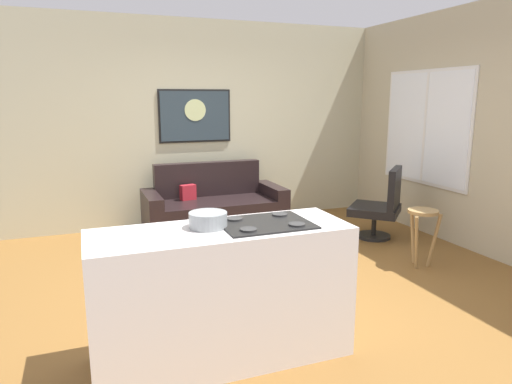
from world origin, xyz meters
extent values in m
cube|color=brown|center=(0.00, 0.00, -0.02)|extent=(6.40, 6.40, 0.04)
cube|color=#B8B392|center=(0.00, 2.42, 1.40)|extent=(6.40, 0.05, 2.80)
cube|color=#BAAF8E|center=(2.62, 0.30, 1.40)|extent=(0.05, 6.40, 2.80)
cube|color=black|center=(0.01, 1.83, 0.21)|extent=(1.47, 0.84, 0.43)
cube|color=black|center=(0.01, 2.16, 0.66)|extent=(1.47, 0.17, 0.46)
cube|color=black|center=(-0.81, 1.82, 0.29)|extent=(0.19, 0.83, 0.57)
cube|color=black|center=(0.84, 1.84, 0.29)|extent=(0.19, 0.83, 0.57)
cube|color=maroon|center=(-0.31, 1.98, 0.53)|extent=(0.22, 0.14, 0.20)
cube|color=silver|center=(0.08, 0.65, 0.40)|extent=(1.00, 0.54, 0.02)
cylinder|color=#232326|center=(-0.37, 0.43, 0.19)|extent=(0.03, 0.03, 0.39)
cylinder|color=#232326|center=(0.53, 0.43, 0.19)|extent=(0.03, 0.03, 0.39)
cylinder|color=#232326|center=(-0.37, 0.88, 0.19)|extent=(0.03, 0.03, 0.39)
cylinder|color=#232326|center=(0.53, 0.88, 0.19)|extent=(0.03, 0.03, 0.39)
cylinder|color=black|center=(1.83, 0.84, 0.02)|extent=(0.42, 0.42, 0.04)
cylinder|color=black|center=(1.83, 0.84, 0.21)|extent=(0.06, 0.06, 0.33)
cube|color=black|center=(1.83, 0.84, 0.36)|extent=(0.84, 0.84, 0.10)
cube|color=black|center=(1.99, 0.68, 0.66)|extent=(0.48, 0.49, 0.50)
cylinder|color=#9E7B48|center=(1.68, -0.20, 0.60)|extent=(0.31, 0.31, 0.03)
cylinder|color=#9E7B48|center=(1.68, -0.07, 0.29)|extent=(0.04, 0.13, 0.58)
cylinder|color=#9E7B48|center=(1.57, -0.26, 0.29)|extent=(0.13, 0.09, 0.58)
cylinder|color=#9E7B48|center=(1.80, -0.26, 0.29)|extent=(0.13, 0.09, 0.58)
cube|color=silver|center=(-0.77, -1.12, 0.46)|extent=(1.71, 0.60, 0.92)
cube|color=black|center=(-0.46, -1.12, 0.93)|extent=(0.60, 0.48, 0.01)
cylinder|color=#2D2D2D|center=(-0.63, -1.26, 0.94)|extent=(0.11, 0.11, 0.01)
cylinder|color=#2D2D2D|center=(-0.29, -1.26, 0.94)|extent=(0.11, 0.11, 0.01)
cylinder|color=#2D2D2D|center=(-0.63, -0.98, 0.94)|extent=(0.11, 0.11, 0.01)
cylinder|color=#2D2D2D|center=(-0.29, -0.98, 0.94)|extent=(0.11, 0.11, 0.01)
cylinder|color=gray|center=(-0.84, -1.06, 0.93)|extent=(0.14, 0.14, 0.01)
cylinder|color=gray|center=(-0.84, -1.06, 0.97)|extent=(0.25, 0.25, 0.10)
cube|color=black|center=(-0.09, 2.39, 1.51)|extent=(1.01, 0.01, 0.72)
cube|color=#2C3A43|center=(-0.09, 2.38, 1.51)|extent=(0.96, 0.02, 0.67)
cylinder|color=beige|center=(-0.09, 2.37, 1.59)|extent=(0.30, 0.01, 0.30)
cube|color=silver|center=(2.59, 0.90, 1.38)|extent=(0.02, 1.55, 1.47)
cube|color=white|center=(2.58, 0.90, 1.38)|extent=(0.01, 1.47, 1.39)
cube|color=silver|center=(2.58, 0.90, 1.38)|extent=(0.01, 0.04, 1.39)
camera|label=1|loc=(-1.58, -3.89, 1.76)|focal=32.18mm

